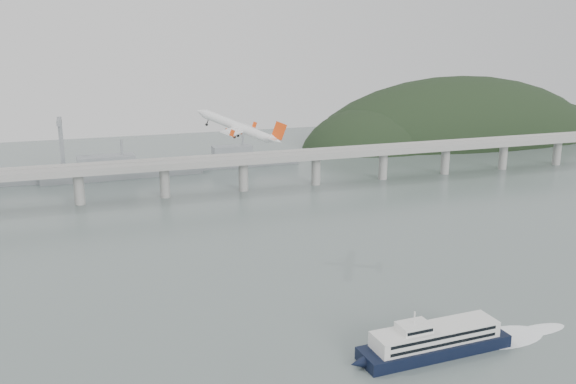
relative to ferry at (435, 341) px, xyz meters
name	(u,v)px	position (x,y,z in m)	size (l,w,h in m)	color
ground	(342,335)	(-22.71, 20.03, -4.21)	(900.00, 900.00, 0.00)	slate
bridge	(210,166)	(-23.87, 220.03, 13.44)	(800.00, 22.00, 23.90)	#959592
headland	(469,157)	(262.46, 351.78, -23.55)	(365.00, 155.00, 156.00)	black
ferry	(435,341)	(0.00, 0.00, 0.00)	(82.34, 15.72, 15.53)	black
airliner	(239,128)	(-35.41, 102.00, 54.66)	(36.08, 34.73, 16.47)	white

